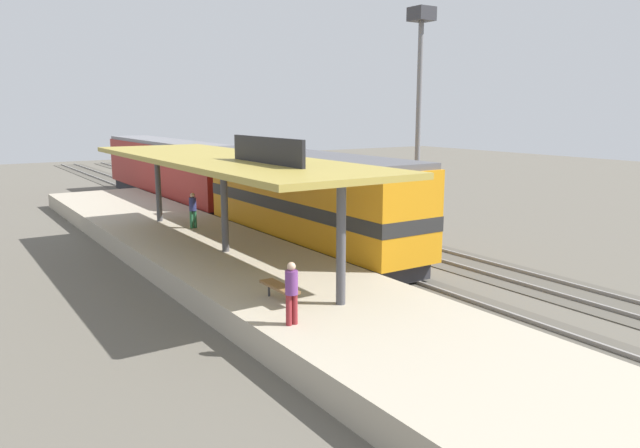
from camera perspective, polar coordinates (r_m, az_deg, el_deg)
ground_plane at (r=28.01m, az=3.50°, el=-2.66°), size 120.00×120.00×0.00m
track_near at (r=26.88m, az=0.08°, el=-3.14°), size 3.20×110.00×0.16m
track_far at (r=29.60m, az=7.53°, el=-1.93°), size 3.20×110.00×0.16m
platform at (r=24.61m, az=-8.90°, el=-3.58°), size 6.00×44.00×0.90m
station_canopy at (r=23.85m, az=-9.09°, el=5.92°), size 5.20×18.00×4.70m
platform_bench at (r=17.88m, az=-3.88°, el=-6.02°), size 0.44×1.70×0.50m
locomotive at (r=27.38m, az=-1.28°, el=2.19°), size 2.93×14.43×4.44m
passenger_carriage_single at (r=43.59m, az=-14.03°, el=4.96°), size 2.90×20.00×4.24m
light_mast at (r=32.84m, az=9.46°, el=13.96°), size 1.10×1.10×11.70m
person_waiting at (r=29.39m, az=-11.98°, el=1.45°), size 0.34×0.34×1.71m
person_walking at (r=15.86m, az=-2.72°, el=-6.28°), size 0.34×0.34×1.71m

